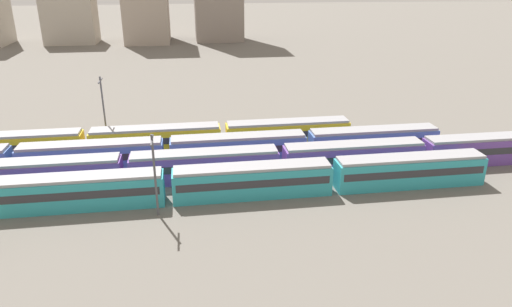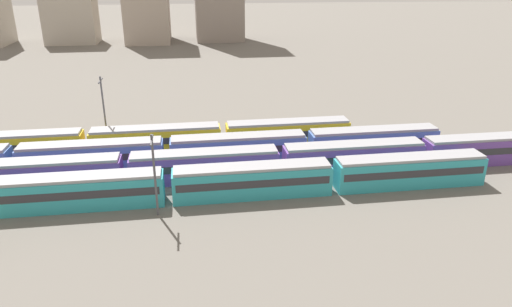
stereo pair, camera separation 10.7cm
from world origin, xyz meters
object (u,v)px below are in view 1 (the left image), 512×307
Objects in this scene: train_track_3 at (156,139)px; catenary_pole_0 at (155,171)px; train_track_2 at (167,152)px; train_track_0 at (168,186)px; train_track_1 at (281,161)px; catenary_pole_1 at (104,109)px.

catenary_pole_0 reaches higher than train_track_3.
train_track_0 is at bearing -87.74° from train_track_2.
train_track_2 is (-0.41, 10.40, 0.00)m from train_track_0.
catenary_pole_0 is (0.92, -18.63, 3.14)m from train_track_3.
train_track_3 is (-2.00, 15.60, -0.00)m from train_track_0.
catenary_pole_1 reaches higher than train_track_1.
train_track_1 is at bearing -30.38° from catenary_pole_1.
catenary_pole_0 is at bearing -109.61° from train_track_0.
catenary_pole_0 is 23.14m from catenary_pole_1.
train_track_2 is 1.34× the size of train_track_3.
catenary_pole_1 is at bearing 136.69° from train_track_2.
train_track_0 is 4.50m from catenary_pole_0.
train_track_1 is at bearing -33.38° from train_track_3.
train_track_0 is 21.12m from catenary_pole_1.
train_track_1 is at bearing 28.98° from catenary_pole_0.
train_track_3 is at bearing 146.62° from train_track_1.
catenary_pole_1 reaches higher than train_track_3.
train_track_1 is 17.28m from catenary_pole_0.
catenary_pole_0 is (-14.86, -8.23, 3.14)m from train_track_1.
catenary_pole_1 is at bearing 110.43° from catenary_pole_0.
train_track_1 is 8.27× the size of catenary_pole_0.
train_track_2 and train_track_3 have the same top height.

